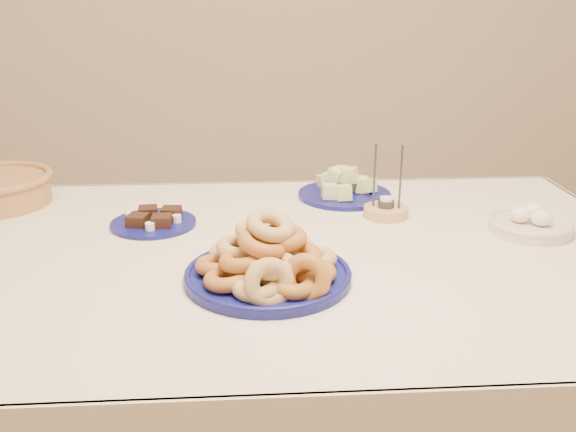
% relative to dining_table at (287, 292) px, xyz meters
% --- Properties ---
extents(dining_table, '(1.71, 1.11, 0.75)m').
position_rel_dining_table_xyz_m(dining_table, '(0.00, 0.00, 0.00)').
color(dining_table, brown).
rests_on(dining_table, ground).
extents(donut_platter, '(0.38, 0.38, 0.15)m').
position_rel_dining_table_xyz_m(donut_platter, '(-0.05, -0.16, 0.15)').
color(donut_platter, navy).
rests_on(donut_platter, dining_table).
extents(melon_plate, '(0.30, 0.30, 0.09)m').
position_rel_dining_table_xyz_m(melon_plate, '(0.19, 0.39, 0.13)').
color(melon_plate, navy).
rests_on(melon_plate, dining_table).
extents(brownie_plate, '(0.21, 0.21, 0.04)m').
position_rel_dining_table_xyz_m(brownie_plate, '(-0.32, 0.18, 0.12)').
color(brownie_plate, navy).
rests_on(brownie_plate, dining_table).
extents(candle_holder, '(0.15, 0.15, 0.19)m').
position_rel_dining_table_xyz_m(candle_holder, '(0.27, 0.21, 0.12)').
color(candle_holder, tan).
rests_on(candle_holder, dining_table).
extents(egg_bowl, '(0.26, 0.26, 0.07)m').
position_rel_dining_table_xyz_m(egg_bowl, '(0.60, 0.08, 0.13)').
color(egg_bowl, beige).
rests_on(egg_bowl, dining_table).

